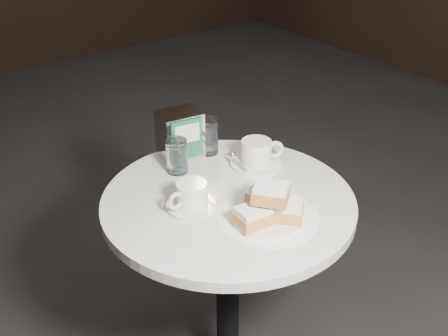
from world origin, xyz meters
TOP-DOWN VIEW (x-y plane):
  - cafe_table at (0.00, 0.00)m, footprint 0.70×0.70m
  - sugar_spill at (0.03, -0.13)m, footprint 0.31×0.31m
  - beignet_plate at (0.01, -0.15)m, footprint 0.23×0.23m
  - coffee_cup_left at (-0.11, 0.02)m, footprint 0.16×0.15m
  - coffee_cup_right at (0.18, 0.10)m, footprint 0.20×0.20m
  - water_glass_left at (-0.03, 0.21)m, footprint 0.08×0.08m
  - water_glass_right at (0.11, 0.25)m, footprint 0.07×0.07m
  - napkin_dispenser at (0.03, 0.28)m, footprint 0.14×0.12m

SIDE VIEW (x-z plane):
  - cafe_table at x=0.00m, z-range 0.17..0.92m
  - sugar_spill at x=0.03m, z-range 0.74..0.75m
  - coffee_cup_left at x=-0.11m, z-range 0.74..0.81m
  - coffee_cup_right at x=0.18m, z-range 0.74..0.82m
  - beignet_plate at x=0.01m, z-range 0.73..0.84m
  - water_glass_left at x=-0.03m, z-range 0.74..0.85m
  - water_glass_right at x=0.11m, z-range 0.74..0.85m
  - napkin_dispenser at x=0.03m, z-range 0.75..0.89m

